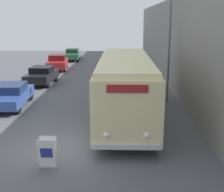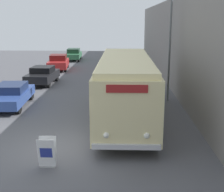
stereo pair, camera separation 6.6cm
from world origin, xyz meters
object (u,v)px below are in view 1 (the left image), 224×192
object	(u,v)px
vintage_bus	(125,85)
parked_car_near	(11,95)
sign_board	(47,153)
parked_car_far	(57,62)
parked_car_distant	(73,54)
streetlamp	(170,29)
parked_car_mid	(42,75)

from	to	relation	value
vintage_bus	parked_car_near	xyz separation A→B (m)	(-6.76, 2.23, -1.11)
sign_board	parked_car_far	size ratio (longest dim) A/B	0.24
sign_board	parked_car_distant	xyz separation A→B (m)	(-3.50, 29.39, 0.23)
vintage_bus	streetlamp	world-z (taller)	streetlamp
sign_board	parked_car_far	xyz separation A→B (m)	(-3.89, 21.57, 0.25)
parked_car_mid	parked_car_far	world-z (taller)	parked_car_far
parked_car_distant	parked_car_near	bearing A→B (deg)	-94.10
streetlamp	parked_car_near	xyz separation A→B (m)	(-9.53, -1.61, -3.83)
parked_car_near	sign_board	bearing A→B (deg)	-66.49
vintage_bus	parked_car_distant	distance (m)	24.68
parked_car_mid	parked_car_far	distance (m)	7.23
streetlamp	parked_car_far	size ratio (longest dim) A/B	1.60
parked_car_far	parked_car_distant	world-z (taller)	parked_car_far
sign_board	parked_car_mid	world-z (taller)	parked_car_mid
parked_car_near	parked_car_distant	xyz separation A→B (m)	(0.46, 21.61, 0.05)
streetlamp	vintage_bus	bearing A→B (deg)	-125.76
vintage_bus	sign_board	bearing A→B (deg)	-116.73
vintage_bus	parked_car_far	size ratio (longest dim) A/B	2.30
parked_car_near	parked_car_far	distance (m)	13.79
parked_car_mid	streetlamp	bearing A→B (deg)	-26.04
vintage_bus	sign_board	world-z (taller)	vintage_bus
streetlamp	parked_car_near	distance (m)	10.40
vintage_bus	streetlamp	size ratio (longest dim) A/B	1.44
parked_car_near	parked_car_mid	world-z (taller)	parked_car_mid
parked_car_mid	parked_car_distant	bearing A→B (deg)	91.18
parked_car_mid	parked_car_near	bearing A→B (deg)	-90.13
vintage_bus	streetlamp	bearing A→B (deg)	54.24
parked_car_near	vintage_bus	bearing A→B (deg)	-21.73
streetlamp	parked_car_far	bearing A→B (deg)	127.83
streetlamp	sign_board	bearing A→B (deg)	-120.63
sign_board	streetlamp	bearing A→B (deg)	59.37
sign_board	parked_car_distant	bearing A→B (deg)	96.80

